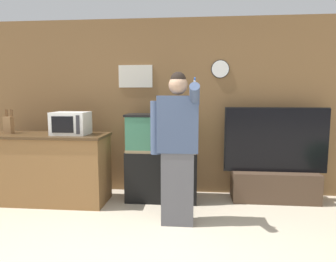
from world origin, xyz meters
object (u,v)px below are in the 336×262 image
counter_island (46,168)px  tv_on_stand (275,174)px  microwave (71,123)px  aquarium_on_stand (162,157)px  knife_block (9,124)px  person_standing (177,147)px

counter_island → tv_on_stand: (3.17, 0.34, -0.10)m
microwave → aquarium_on_stand: bearing=10.6°
counter_island → aquarium_on_stand: bearing=7.9°
knife_block → aquarium_on_stand: knife_block is taller
microwave → tv_on_stand: 2.90m
aquarium_on_stand → tv_on_stand: tv_on_stand is taller
tv_on_stand → person_standing: person_standing is taller
counter_island → knife_block: (-0.53, 0.03, 0.60)m
microwave → aquarium_on_stand: 1.32m
counter_island → aquarium_on_stand: 1.61m
person_standing → microwave: bearing=159.7°
microwave → tv_on_stand: bearing=7.0°
knife_block → tv_on_stand: bearing=4.7°
knife_block → person_standing: 2.46m
person_standing → counter_island: bearing=163.5°
microwave → tv_on_stand: tv_on_stand is taller
person_standing → knife_block: bearing=166.3°
tv_on_stand → person_standing: (-1.32, -0.89, 0.52)m
counter_island → microwave: bearing=-0.5°
knife_block → aquarium_on_stand: 2.18m
counter_island → tv_on_stand: 3.19m
counter_island → tv_on_stand: tv_on_stand is taller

